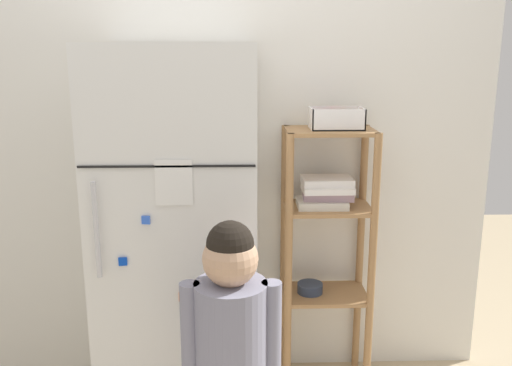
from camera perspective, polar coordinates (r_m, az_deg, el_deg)
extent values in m
cube|color=silver|center=(2.73, -3.28, 1.84)|extent=(2.61, 0.03, 2.15)
cube|color=white|center=(2.47, -7.79, -5.58)|extent=(0.66, 0.65, 1.65)
cube|color=black|center=(2.05, -9.08, 1.69)|extent=(0.64, 0.01, 0.01)
cylinder|color=silver|center=(2.14, -15.93, -4.65)|extent=(0.02, 0.02, 0.37)
cube|color=white|center=(2.06, -8.36, 0.03)|extent=(0.14, 0.00, 0.17)
cube|color=gold|center=(2.32, -3.63, -17.11)|extent=(0.04, 0.02, 0.04)
cube|color=#E05D14|center=(2.21, -7.35, -11.42)|extent=(0.04, 0.02, 0.04)
cube|color=#0A3FC7|center=(2.19, -13.41, -7.78)|extent=(0.03, 0.01, 0.03)
cube|color=blue|center=(2.11, -11.15, -3.72)|extent=(0.03, 0.01, 0.03)
cylinder|color=gray|center=(2.01, -2.54, -15.61)|extent=(0.25, 0.25, 0.42)
sphere|color=gray|center=(1.99, -2.57, -9.51)|extent=(0.11, 0.11, 0.11)
sphere|color=tan|center=(1.88, -2.63, -7.75)|extent=(0.19, 0.19, 0.19)
sphere|color=black|center=(1.87, -2.65, -6.26)|extent=(0.16, 0.16, 0.16)
cylinder|color=gray|center=(2.00, -6.66, -14.80)|extent=(0.07, 0.07, 0.36)
cylinder|color=gray|center=(2.00, 1.57, -14.77)|extent=(0.07, 0.07, 0.36)
cylinder|color=#9E7247|center=(2.58, 3.30, -9.06)|extent=(0.04, 0.04, 1.28)
cylinder|color=#9E7247|center=(2.64, 11.69, -8.79)|extent=(0.04, 0.04, 1.28)
cylinder|color=#9E7247|center=(2.82, 2.86, -7.07)|extent=(0.04, 0.04, 1.28)
cylinder|color=#9E7247|center=(2.87, 10.54, -6.88)|extent=(0.04, 0.04, 1.28)
cube|color=#9E7247|center=(2.56, 7.54, 5.27)|extent=(0.40, 0.27, 0.02)
cube|color=#9E7247|center=(2.64, 7.29, -2.53)|extent=(0.40, 0.27, 0.02)
cube|color=#9E7247|center=(2.79, 7.02, -11.15)|extent=(0.40, 0.27, 0.02)
cube|color=silver|center=(2.61, 6.72, -2.06)|extent=(0.23, 0.16, 0.03)
cube|color=#B293A3|center=(2.64, 7.30, -1.09)|extent=(0.24, 0.17, 0.04)
cube|color=white|center=(2.60, 7.27, -0.56)|extent=(0.23, 0.16, 0.03)
cube|color=white|center=(2.61, 7.23, 0.20)|extent=(0.23, 0.16, 0.03)
cylinder|color=#2D384C|center=(2.77, 5.51, -10.59)|extent=(0.12, 0.12, 0.05)
cube|color=white|center=(2.57, 8.16, 5.54)|extent=(0.24, 0.15, 0.01)
cube|color=white|center=(2.49, 8.47, 6.33)|extent=(0.24, 0.01, 0.10)
cube|color=white|center=(2.63, 7.93, 6.73)|extent=(0.24, 0.01, 0.10)
cube|color=white|center=(2.54, 5.61, 6.56)|extent=(0.01, 0.15, 0.10)
cube|color=white|center=(2.58, 10.74, 6.50)|extent=(0.01, 0.15, 0.10)
sphere|color=#9F120C|center=(2.54, 7.45, 6.29)|extent=(0.06, 0.06, 0.06)
sphere|color=#A31F1D|center=(2.58, 7.97, 6.45)|extent=(0.07, 0.07, 0.07)
sphere|color=orange|center=(2.55, 9.05, 6.35)|extent=(0.07, 0.07, 0.07)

